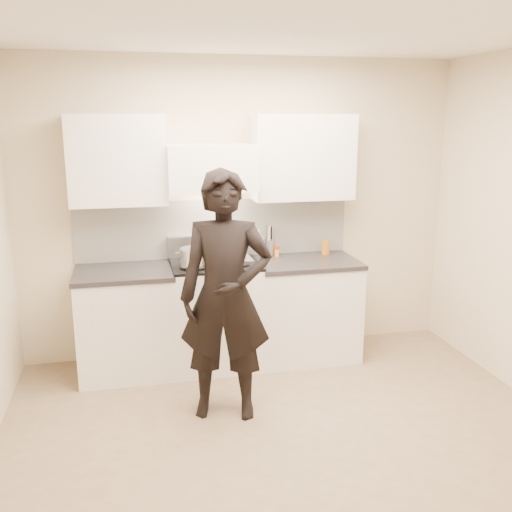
# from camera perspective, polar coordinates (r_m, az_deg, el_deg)

# --- Properties ---
(ground_plane) EXTENTS (4.00, 4.00, 0.00)m
(ground_plane) POSITION_cam_1_polar(r_m,az_deg,el_deg) (4.11, 3.65, -18.23)
(ground_plane) COLOR #8A755A
(room_shell) EXTENTS (4.04, 3.54, 2.70)m
(room_shell) POSITION_cam_1_polar(r_m,az_deg,el_deg) (3.87, 1.64, 5.17)
(room_shell) COLOR beige
(room_shell) RESTS_ON ground
(stove) EXTENTS (0.76, 0.65, 0.96)m
(stove) POSITION_cam_1_polar(r_m,az_deg,el_deg) (5.11, -4.03, -5.73)
(stove) COLOR white
(stove) RESTS_ON ground
(counter_right) EXTENTS (0.92, 0.67, 0.92)m
(counter_right) POSITION_cam_1_polar(r_m,az_deg,el_deg) (5.29, 4.92, -5.21)
(counter_right) COLOR silver
(counter_right) RESTS_ON ground
(counter_left) EXTENTS (0.82, 0.67, 0.92)m
(counter_left) POSITION_cam_1_polar(r_m,az_deg,el_deg) (5.06, -12.84, -6.40)
(counter_left) COLOR silver
(counter_left) RESTS_ON ground
(wok) EXTENTS (0.38, 0.46, 0.30)m
(wok) POSITION_cam_1_polar(r_m,az_deg,el_deg) (5.10, -2.94, 1.11)
(wok) COLOR #ACABB3
(wok) RESTS_ON stove
(stock_pot) EXTENTS (0.32, 0.29, 0.15)m
(stock_pot) POSITION_cam_1_polar(r_m,az_deg,el_deg) (4.78, -6.25, -0.11)
(stock_pot) COLOR #ACABB3
(stock_pot) RESTS_ON stove
(utensil_crock) EXTENTS (0.10, 0.10, 0.28)m
(utensil_crock) POSITION_cam_1_polar(r_m,az_deg,el_deg) (5.30, 1.37, 0.98)
(utensil_crock) COLOR #ABAEBC
(utensil_crock) RESTS_ON counter_right
(spice_jar) EXTENTS (0.04, 0.04, 0.09)m
(spice_jar) POSITION_cam_1_polar(r_m,az_deg,el_deg) (5.26, 2.11, 0.45)
(spice_jar) COLOR orange
(spice_jar) RESTS_ON counter_right
(oil_glass) EXTENTS (0.08, 0.08, 0.14)m
(oil_glass) POSITION_cam_1_polar(r_m,az_deg,el_deg) (5.38, 6.97, 0.89)
(oil_glass) COLOR #A9631A
(oil_glass) RESTS_ON counter_right
(person) EXTENTS (0.76, 0.59, 1.83)m
(person) POSITION_cam_1_polar(r_m,az_deg,el_deg) (4.12, -3.06, -4.07)
(person) COLOR black
(person) RESTS_ON ground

